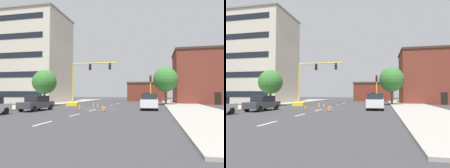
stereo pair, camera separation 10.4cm
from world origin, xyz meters
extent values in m
plane|color=#38383A|center=(0.00, 0.00, 0.00)|extent=(160.00, 160.00, 0.00)
cube|color=#9E998E|center=(-11.81, 8.00, 0.07)|extent=(6.00, 56.00, 0.14)
cube|color=#9E998E|center=(11.81, 8.00, 0.07)|extent=(6.00, 56.00, 0.14)
cube|color=silver|center=(0.00, -14.00, 0.00)|extent=(0.16, 2.40, 0.01)
cube|color=silver|center=(0.00, -8.50, 0.00)|extent=(0.16, 2.40, 0.01)
cube|color=silver|center=(0.00, -3.00, 0.00)|extent=(0.16, 2.40, 0.01)
cube|color=silver|center=(0.00, 2.50, 0.00)|extent=(0.16, 2.40, 0.01)
cube|color=silver|center=(0.00, 8.00, 0.00)|extent=(0.16, 2.40, 0.01)
cube|color=silver|center=(0.00, 13.50, 0.00)|extent=(0.16, 2.40, 0.01)
cube|color=beige|center=(-19.70, 13.73, 9.35)|extent=(15.74, 11.24, 18.69)
cube|color=gray|center=(-19.70, 13.73, 18.84)|extent=(16.14, 11.64, 0.30)
cube|color=black|center=(-19.70, 8.08, 1.87)|extent=(12.90, 0.06, 1.10)
cube|color=black|center=(-19.70, 8.08, 5.61)|extent=(12.90, 0.06, 1.10)
cube|color=black|center=(-19.70, 8.08, 9.35)|extent=(12.90, 0.06, 1.10)
cube|color=black|center=(-19.70, 8.08, 13.08)|extent=(12.90, 0.06, 1.10)
cube|color=black|center=(-19.70, 8.08, 16.82)|extent=(12.90, 0.06, 1.10)
cube|color=brown|center=(5.18, 30.11, 2.28)|extent=(10.00, 8.18, 4.56)
cube|color=#4C4238|center=(5.18, 30.11, 4.76)|extent=(10.30, 8.48, 0.40)
cube|color=black|center=(5.18, 25.99, 1.10)|extent=(1.10, 0.06, 2.20)
cube|color=brown|center=(18.09, 17.71, 5.06)|extent=(13.82, 9.74, 10.12)
cube|color=#3D2D23|center=(18.09, 17.71, 10.32)|extent=(14.12, 10.04, 0.40)
cube|color=black|center=(18.09, 12.82, 1.10)|extent=(1.10, 0.06, 2.20)
cube|color=yellow|center=(-5.58, 4.44, 0.28)|extent=(1.80, 1.20, 0.55)
cylinder|color=yellow|center=(-5.58, 4.44, 3.65)|extent=(0.20, 0.20, 6.20)
cylinder|color=yellow|center=(-2.02, 4.44, 6.75)|extent=(7.12, 0.16, 0.16)
cube|color=black|center=(-2.73, 4.44, 6.18)|extent=(0.32, 0.36, 0.95)
sphere|color=red|center=(-2.73, 4.25, 6.45)|extent=(0.20, 0.20, 0.20)
sphere|color=#38280A|center=(-2.73, 4.25, 6.17)|extent=(0.20, 0.20, 0.20)
sphere|color=black|center=(-2.73, 4.25, 5.89)|extent=(0.20, 0.20, 0.20)
cube|color=black|center=(0.47, 4.44, 6.18)|extent=(0.32, 0.36, 0.95)
sphere|color=red|center=(0.47, 4.25, 6.45)|extent=(0.20, 0.20, 0.20)
sphere|color=#38280A|center=(0.47, 4.25, 6.17)|extent=(0.20, 0.20, 0.20)
sphere|color=black|center=(0.47, 4.25, 5.89)|extent=(0.20, 0.20, 0.20)
cylinder|color=yellow|center=(6.62, 5.86, 2.40)|extent=(0.14, 0.14, 4.80)
cube|color=black|center=(6.62, 5.86, 4.33)|extent=(0.32, 0.36, 0.95)
sphere|color=red|center=(6.62, 5.67, 4.60)|extent=(0.20, 0.20, 0.20)
sphere|color=#38280A|center=(6.62, 5.67, 4.32)|extent=(0.20, 0.20, 0.20)
sphere|color=black|center=(6.62, 5.67, 4.04)|extent=(0.20, 0.20, 0.20)
cylinder|color=brown|center=(9.06, 10.24, 1.41)|extent=(0.36, 0.36, 2.82)
sphere|color=#33702D|center=(9.06, 10.24, 4.41)|extent=(4.27, 4.27, 4.27)
cylinder|color=brown|center=(-9.92, 3.23, 1.19)|extent=(0.36, 0.36, 2.39)
sphere|color=#33702D|center=(-9.92, 3.23, 3.82)|extent=(3.81, 3.81, 3.81)
cube|color=white|center=(6.58, -0.29, 0.81)|extent=(2.14, 5.45, 0.95)
cube|color=#1E2328|center=(6.60, -1.19, 1.64)|extent=(1.89, 1.85, 0.70)
cube|color=white|center=(6.55, 0.90, 1.37)|extent=(2.07, 2.86, 0.16)
cylinder|color=black|center=(7.53, -2.10, 0.34)|extent=(0.24, 0.69, 0.68)
cylinder|color=black|center=(5.73, -2.15, 0.34)|extent=(0.24, 0.69, 0.68)
cylinder|color=black|center=(7.43, 1.57, 0.34)|extent=(0.24, 0.69, 0.68)
cylinder|color=black|center=(5.63, 1.52, 0.34)|extent=(0.24, 0.69, 0.68)
cylinder|color=black|center=(-6.55, -9.48, 0.34)|extent=(0.26, 0.69, 0.68)
cube|color=#3D3D42|center=(-6.13, -4.97, 0.69)|extent=(2.27, 4.66, 0.70)
cube|color=#1E2328|center=(-6.12, -4.87, 1.39)|extent=(1.91, 2.45, 0.70)
cylinder|color=black|center=(-6.80, -3.37, 0.34)|extent=(0.28, 0.70, 0.68)
cylinder|color=black|center=(-5.16, -3.53, 0.34)|extent=(0.28, 0.70, 0.68)
cylinder|color=black|center=(-7.09, -6.42, 0.34)|extent=(0.28, 0.70, 0.68)
cylinder|color=black|center=(-5.45, -6.57, 0.34)|extent=(0.28, 0.70, 0.68)
cube|color=black|center=(1.59, -4.01, 0.02)|extent=(0.36, 0.36, 0.04)
cone|color=orange|center=(1.59, -4.01, 0.40)|extent=(0.28, 0.28, 0.73)
cylinder|color=white|center=(1.59, -4.01, 0.49)|extent=(0.19, 0.19, 0.08)
cube|color=black|center=(-0.38, 0.69, 0.02)|extent=(0.36, 0.36, 0.04)
cone|color=orange|center=(-0.38, 0.69, 0.38)|extent=(0.28, 0.28, 0.67)
cylinder|color=white|center=(-0.38, 0.69, 0.46)|extent=(0.19, 0.19, 0.08)
cube|color=black|center=(-1.36, 1.80, 0.02)|extent=(0.36, 0.36, 0.04)
cone|color=orange|center=(-1.36, 1.80, 0.37)|extent=(0.28, 0.28, 0.67)
cylinder|color=white|center=(-1.36, 1.80, 0.46)|extent=(0.19, 0.19, 0.08)
cube|color=black|center=(-1.73, -2.74, 0.02)|extent=(0.36, 0.36, 0.04)
cone|color=orange|center=(-1.73, -2.74, 0.38)|extent=(0.28, 0.28, 0.68)
cylinder|color=white|center=(-1.73, -2.74, 0.46)|extent=(0.19, 0.19, 0.08)
camera|label=1|loc=(7.40, -26.64, 2.01)|focal=33.18mm
camera|label=2|loc=(7.51, -26.62, 2.01)|focal=33.18mm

